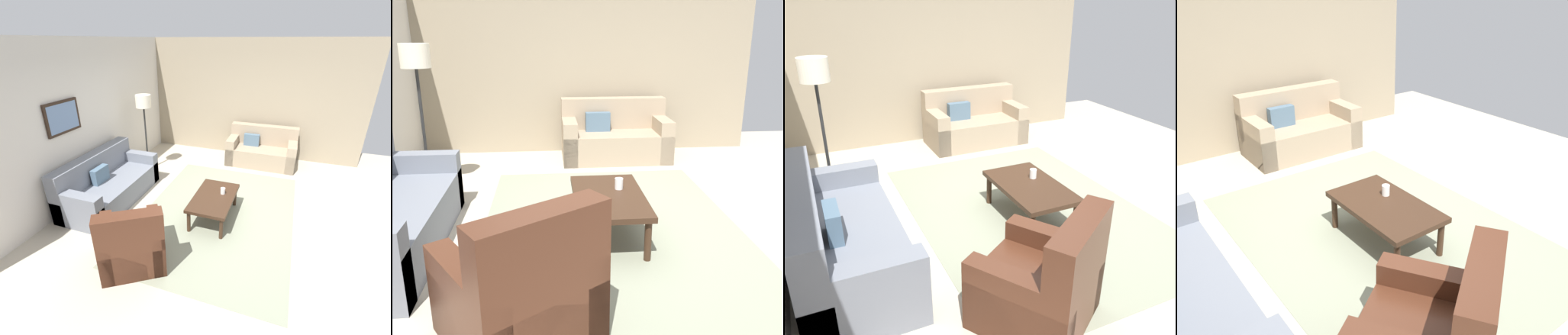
# 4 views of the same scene
# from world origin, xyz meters

# --- Properties ---
(ground_plane) EXTENTS (8.00, 8.00, 0.00)m
(ground_plane) POSITION_xyz_m (0.00, 0.00, 0.00)
(ground_plane) COLOR #B2A893
(stone_feature_panel) EXTENTS (0.12, 5.20, 2.80)m
(stone_feature_panel) POSITION_xyz_m (3.00, 0.00, 1.40)
(stone_feature_panel) COLOR gray
(stone_feature_panel) RESTS_ON ground_plane
(area_rug) EXTENTS (3.52, 2.47, 0.01)m
(area_rug) POSITION_xyz_m (0.00, 0.00, 0.00)
(area_rug) COLOR gray
(area_rug) RESTS_ON ground_plane
(couch_loveseat) EXTENTS (0.83, 1.57, 0.88)m
(couch_loveseat) POSITION_xyz_m (2.48, -0.40, 0.30)
(couch_loveseat) COLOR gray
(couch_loveseat) RESTS_ON ground_plane
(coffee_table) EXTENTS (1.10, 0.64, 0.41)m
(coffee_table) POSITION_xyz_m (-0.11, 0.05, 0.36)
(coffee_table) COLOR #382316
(coffee_table) RESTS_ON ground_plane
(cup) EXTENTS (0.08, 0.08, 0.10)m
(cup) POSITION_xyz_m (0.02, -0.06, 0.46)
(cup) COLOR white
(cup) RESTS_ON coffee_table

